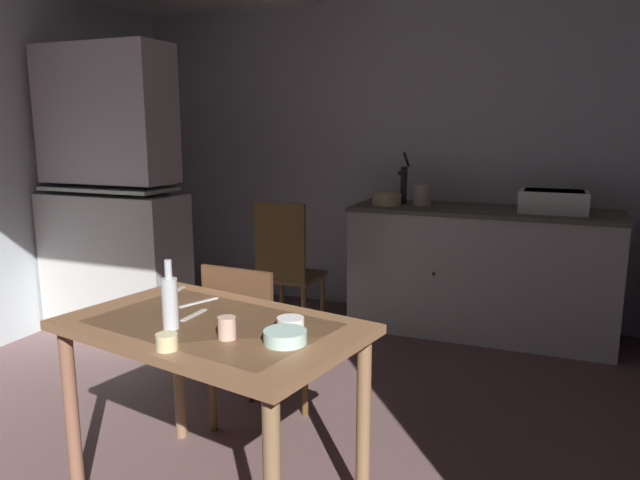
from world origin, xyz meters
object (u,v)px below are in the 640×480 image
sink_basin (553,201)px  chair_far_side (252,342)px  mug_tall (227,328)px  hand_pump (404,182)px  chair_by_counter (287,268)px  dining_table (213,350)px  glass_bottle (170,301)px  serving_bowl_wide (290,322)px  hutch_cabinet (112,203)px  mixing_bowl_counter (387,199)px

sink_basin → chair_far_side: 2.35m
chair_far_side → mug_tall: chair_far_side is taller
hand_pump → mug_tall: (0.03, -2.62, -0.29)m
chair_by_counter → sink_basin: bearing=19.9°
chair_far_side → dining_table: bearing=-75.4°
glass_bottle → dining_table: bearing=47.4°
hand_pump → dining_table: hand_pump is taller
sink_basin → glass_bottle: bearing=-116.4°
dining_table → glass_bottle: bearing=-132.6°
sink_basin → serving_bowl_wide: sink_basin is taller
hutch_cabinet → chair_by_counter: size_ratio=2.07×
mixing_bowl_counter → chair_by_counter: bearing=-134.5°
chair_by_counter → mug_tall: (0.69, -1.95, 0.29)m
dining_table → chair_by_counter: chair_by_counter is taller
chair_far_side → mug_tall: (0.29, -0.71, 0.35)m
hand_pump → glass_bottle: 2.63m
dining_table → sink_basin: bearing=64.5°
dining_table → serving_bowl_wide: 0.33m
serving_bowl_wide → mixing_bowl_counter: bearing=97.0°
chair_far_side → serving_bowl_wide: 0.76m
hand_pump → glass_bottle: hand_pump is taller
mixing_bowl_counter → serving_bowl_wide: mixing_bowl_counter is taller
sink_basin → serving_bowl_wide: bearing=-110.1°
hand_pump → serving_bowl_wide: (0.19, -2.43, -0.31)m
chair_far_side → chair_by_counter: (-0.40, 1.25, 0.06)m
mixing_bowl_counter → chair_far_side: 1.90m
hand_pump → mug_tall: 2.64m
mixing_bowl_counter → mug_tall: bearing=-87.0°
dining_table → chair_far_side: (-0.15, 0.58, -0.20)m
sink_basin → glass_bottle: 2.86m
mixing_bowl_counter → sink_basin: bearing=2.5°
dining_table → chair_far_side: size_ratio=1.46×
dining_table → mixing_bowl_counter: bearing=89.7°
sink_basin → dining_table: size_ratio=0.35×
hutch_cabinet → serving_bowl_wide: 2.51m
glass_bottle → hutch_cabinet: bearing=136.2°
hand_pump → chair_by_counter: bearing=-134.9°
sink_basin → hand_pump: bearing=177.5°
sink_basin → glass_bottle: sink_basin is taller
hutch_cabinet → mug_tall: 2.50m
dining_table → chair_by_counter: bearing=106.7°
sink_basin → dining_table: bearing=-115.5°
hutch_cabinet → mixing_bowl_counter: bearing=27.3°
serving_bowl_wide → mug_tall: size_ratio=1.28×
chair_far_side → chair_by_counter: chair_by_counter is taller
chair_far_side → mug_tall: size_ratio=10.76×
glass_bottle → chair_by_counter: bearing=102.9°
hand_pump → chair_by_counter: (-0.66, -0.67, -0.58)m
sink_basin → chair_by_counter: (-1.72, -0.62, -0.49)m
hutch_cabinet → chair_far_side: size_ratio=2.40×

